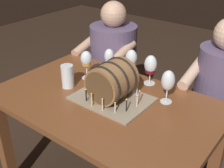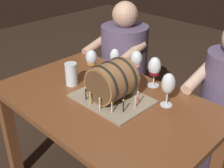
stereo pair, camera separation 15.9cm
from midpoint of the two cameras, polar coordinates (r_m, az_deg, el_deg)
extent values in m
cube|color=brown|center=(1.66, 1.31, -3.61)|extent=(1.28, 0.80, 0.03)
cube|color=brown|center=(2.10, -17.36, -9.77)|extent=(0.07, 0.07, 0.71)
cube|color=brown|center=(2.41, -3.33, -3.00)|extent=(0.07, 0.07, 0.71)
cube|color=gray|center=(1.64, 2.78, -2.97)|extent=(0.42, 0.32, 0.01)
cylinder|color=olive|center=(1.59, 2.88, 0.53)|extent=(0.21, 0.22, 0.21)
cylinder|color=brown|center=(1.51, 0.03, -0.89)|extent=(0.19, 0.00, 0.19)
cylinder|color=brown|center=(1.66, 5.47, 1.81)|extent=(0.19, 0.00, 0.19)
torus|color=black|center=(1.54, 1.01, -0.40)|extent=(0.23, 0.01, 0.23)
torus|color=black|center=(1.59, 2.88, 0.53)|extent=(0.23, 0.01, 0.23)
torus|color=black|center=(1.64, 4.63, 1.40)|extent=(0.23, 0.01, 0.23)
cylinder|color=silver|center=(1.55, 7.56, -3.79)|extent=(0.01, 0.01, 0.06)
sphere|color=#F9C64C|center=(1.53, 7.65, -2.65)|extent=(0.01, 0.01, 0.01)
cylinder|color=#D64C47|center=(1.57, 8.11, -3.02)|extent=(0.01, 0.01, 0.07)
sphere|color=#F9C64C|center=(1.55, 8.21, -1.74)|extent=(0.01, 0.01, 0.01)
cylinder|color=silver|center=(1.65, 7.85, -1.69)|extent=(0.01, 0.01, 0.05)
sphere|color=#F9C64C|center=(1.64, 7.92, -0.73)|extent=(0.01, 0.01, 0.01)
cylinder|color=#EAD666|center=(1.71, 6.50, -0.56)|extent=(0.01, 0.01, 0.05)
sphere|color=#F9C64C|center=(1.69, 6.56, 0.43)|extent=(0.01, 0.01, 0.01)
cylinder|color=#D64C47|center=(1.74, 5.00, 0.02)|extent=(0.01, 0.01, 0.05)
sphere|color=#F9C64C|center=(1.72, 5.05, 0.97)|extent=(0.01, 0.01, 0.01)
cylinder|color=black|center=(1.75, 2.71, 0.63)|extent=(0.01, 0.01, 0.07)
sphere|color=#F9C64C|center=(1.73, 2.74, 1.75)|extent=(0.01, 0.01, 0.01)
cylinder|color=#D64C47|center=(1.75, 1.10, 0.56)|extent=(0.01, 0.01, 0.06)
sphere|color=#F9C64C|center=(1.74, 1.11, 1.62)|extent=(0.01, 0.01, 0.01)
cylinder|color=silver|center=(1.72, -1.08, 0.05)|extent=(0.01, 0.01, 0.06)
sphere|color=#F9C64C|center=(1.71, -1.09, 1.11)|extent=(0.01, 0.01, 0.01)
cylinder|color=#D64C47|center=(1.67, -2.32, -1.05)|extent=(0.01, 0.01, 0.05)
sphere|color=#F9C64C|center=(1.66, -2.34, -0.08)|extent=(0.01, 0.01, 0.01)
cylinder|color=black|center=(1.60, -2.36, -2.11)|extent=(0.01, 0.01, 0.07)
sphere|color=#F9C64C|center=(1.58, -2.39, -0.86)|extent=(0.01, 0.01, 0.01)
cylinder|color=#EAD666|center=(1.56, -1.55, -3.05)|extent=(0.01, 0.01, 0.07)
sphere|color=#F9C64C|center=(1.54, -1.57, -1.76)|extent=(0.01, 0.01, 0.01)
cylinder|color=silver|center=(1.51, 0.57, -4.19)|extent=(0.01, 0.01, 0.06)
sphere|color=#F9C64C|center=(1.49, 0.57, -2.94)|extent=(0.01, 0.01, 0.01)
cylinder|color=silver|center=(1.50, 3.02, -4.87)|extent=(0.01, 0.01, 0.05)
sphere|color=#F9C64C|center=(1.48, 3.05, -3.84)|extent=(0.01, 0.01, 0.01)
cylinder|color=black|center=(1.50, 5.31, -4.56)|extent=(0.01, 0.01, 0.07)
sphere|color=#F9C64C|center=(1.48, 5.37, -3.29)|extent=(0.01, 0.01, 0.01)
cylinder|color=white|center=(1.90, -1.55, 1.45)|extent=(0.07, 0.07, 0.00)
cylinder|color=white|center=(1.88, -1.57, 2.66)|extent=(0.01, 0.01, 0.08)
ellipsoid|color=white|center=(1.84, -1.61, 5.22)|extent=(0.07, 0.07, 0.10)
cylinder|color=#C6842D|center=(1.85, -1.59, 4.40)|extent=(0.06, 0.06, 0.03)
cylinder|color=white|center=(1.93, 2.92, 1.94)|extent=(0.07, 0.07, 0.00)
cylinder|color=white|center=(1.91, 2.95, 3.10)|extent=(0.01, 0.01, 0.08)
ellipsoid|color=white|center=(1.88, 3.02, 5.54)|extent=(0.06, 0.06, 0.09)
cylinder|color=beige|center=(1.89, 3.00, 4.78)|extent=(0.05, 0.05, 0.03)
cylinder|color=white|center=(1.82, 10.63, -0.29)|extent=(0.07, 0.07, 0.00)
cylinder|color=white|center=(1.80, 10.73, 0.73)|extent=(0.01, 0.01, 0.07)
ellipsoid|color=white|center=(1.76, 10.99, 3.40)|extent=(0.08, 0.08, 0.12)
cylinder|color=maroon|center=(1.78, 10.90, 2.41)|extent=(0.06, 0.06, 0.04)
cylinder|color=white|center=(1.64, 13.41, -4.08)|extent=(0.07, 0.07, 0.00)
cylinder|color=white|center=(1.62, 13.56, -2.94)|extent=(0.01, 0.01, 0.07)
ellipsoid|color=white|center=(1.57, 13.94, 0.03)|extent=(0.07, 0.07, 0.12)
cylinder|color=white|center=(1.89, 7.08, 1.11)|extent=(0.07, 0.07, 0.00)
cylinder|color=white|center=(1.87, 7.16, 2.30)|extent=(0.01, 0.01, 0.08)
ellipsoid|color=white|center=(1.83, 7.33, 4.95)|extent=(0.07, 0.07, 0.10)
cylinder|color=pink|center=(1.84, 7.27, 4.04)|extent=(0.06, 0.06, 0.03)
cylinder|color=white|center=(1.78, -5.51, 1.90)|extent=(0.08, 0.08, 0.14)
cylinder|color=#C6842D|center=(1.78, -5.49, 1.41)|extent=(0.07, 0.07, 0.11)
cylinder|color=white|center=(1.76, -5.58, 3.16)|extent=(0.07, 0.07, 0.01)
cube|color=#372D40|center=(2.59, 4.00, -4.04)|extent=(0.34, 0.32, 0.45)
cylinder|color=#5B4C6B|center=(2.37, 4.37, 5.63)|extent=(0.40, 0.40, 0.49)
sphere|color=tan|center=(2.26, 4.69, 13.49)|extent=(0.20, 0.20, 0.20)
cylinder|color=tan|center=(2.14, 5.89, 5.83)|extent=(0.09, 0.31, 0.14)
cylinder|color=tan|center=(2.34, -0.89, 7.91)|extent=(0.09, 0.31, 0.14)
cube|color=#372D40|center=(2.24, 21.77, -12.22)|extent=(0.34, 0.32, 0.45)
cylinder|color=beige|center=(1.86, 19.12, 1.32)|extent=(0.08, 0.31, 0.14)
camera|label=1|loc=(0.08, -87.14, 1.53)|focal=46.33mm
camera|label=2|loc=(0.08, 92.86, -1.53)|focal=46.33mm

